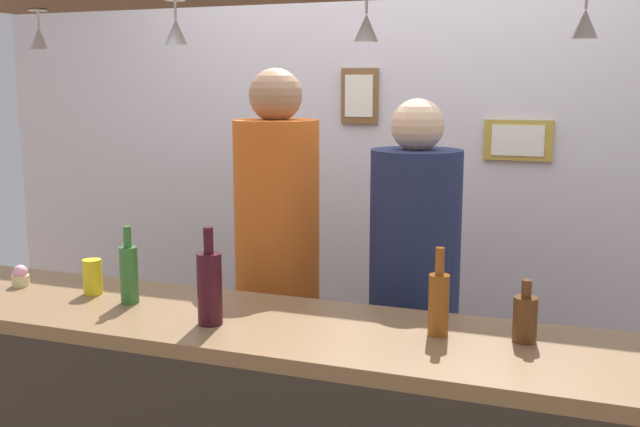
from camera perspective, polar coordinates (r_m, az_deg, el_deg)
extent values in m
cube|color=silver|center=(3.58, 5.54, 3.26)|extent=(4.40, 0.06, 2.60)
cube|color=brown|center=(2.30, -3.91, -8.85)|extent=(2.70, 0.55, 0.04)
cylinder|color=silver|center=(2.75, -20.98, 14.45)|extent=(0.06, 0.06, 0.00)
cylinder|color=silver|center=(2.75, -20.94, 13.88)|extent=(0.01, 0.01, 0.06)
cone|color=silver|center=(2.75, -20.86, 12.53)|extent=(0.07, 0.07, 0.08)
cylinder|color=silver|center=(2.31, -11.15, 15.89)|extent=(0.06, 0.06, 0.00)
cylinder|color=silver|center=(2.31, -11.12, 15.21)|extent=(0.01, 0.01, 0.06)
cone|color=silver|center=(2.30, -11.07, 13.60)|extent=(0.07, 0.07, 0.08)
cylinder|color=silver|center=(2.10, 3.62, 15.91)|extent=(0.01, 0.01, 0.06)
cone|color=silver|center=(2.09, 3.60, 14.14)|extent=(0.07, 0.07, 0.08)
cone|color=silver|center=(2.08, 19.80, 13.62)|extent=(0.07, 0.07, 0.08)
cube|color=#2D334C|center=(3.17, -3.21, -14.11)|extent=(0.17, 0.18, 0.84)
cylinder|color=orange|center=(2.94, -3.36, 0.08)|extent=(0.34, 0.34, 0.73)
sphere|color=#9E7556|center=(2.90, -3.45, 9.11)|extent=(0.21, 0.21, 0.21)
cube|color=#2D334C|center=(3.02, 7.02, -15.99)|extent=(0.17, 0.18, 0.79)
cylinder|color=navy|center=(2.78, 7.34, -2.15)|extent=(0.34, 0.34, 0.69)
sphere|color=beige|center=(2.72, 7.55, 6.77)|extent=(0.20, 0.20, 0.20)
cylinder|color=#336B2D|center=(2.53, -14.54, -4.63)|extent=(0.06, 0.06, 0.19)
cylinder|color=#336B2D|center=(2.50, -14.67, -1.75)|extent=(0.03, 0.03, 0.07)
cylinder|color=#380F19|center=(2.26, -8.52, -5.78)|extent=(0.08, 0.08, 0.22)
cylinder|color=#380F19|center=(2.23, -8.62, -2.06)|extent=(0.03, 0.03, 0.08)
cylinder|color=#512D14|center=(2.18, 15.56, -7.89)|extent=(0.07, 0.07, 0.13)
cylinder|color=#512D14|center=(2.15, 15.67, -5.61)|extent=(0.03, 0.03, 0.05)
cylinder|color=brown|center=(2.17, 9.15, -7.00)|extent=(0.06, 0.06, 0.18)
cylinder|color=brown|center=(2.14, 9.24, -3.67)|extent=(0.03, 0.03, 0.08)
cylinder|color=yellow|center=(2.68, -17.17, -4.69)|extent=(0.07, 0.07, 0.12)
cylinder|color=beige|center=(2.88, -22.11, -4.83)|extent=(0.06, 0.06, 0.04)
sphere|color=pink|center=(2.87, -22.16, -4.21)|extent=(0.05, 0.05, 0.05)
cube|color=brown|center=(3.55, 3.08, 9.06)|extent=(0.18, 0.02, 0.26)
cube|color=white|center=(3.54, 3.02, 9.06)|extent=(0.14, 0.01, 0.20)
cube|color=#B29338|center=(3.42, 15.05, 5.48)|extent=(0.30, 0.02, 0.18)
cube|color=white|center=(3.41, 15.03, 5.47)|extent=(0.23, 0.01, 0.14)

